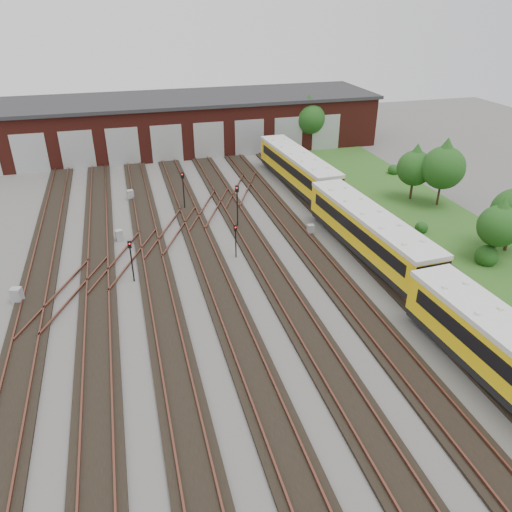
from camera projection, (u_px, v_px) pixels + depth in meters
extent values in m
plane|color=#4A4845|center=(265.00, 319.00, 30.95)|extent=(120.00, 120.00, 0.00)
cube|color=black|center=(23.00, 357.00, 27.60)|extent=(2.40, 70.00, 0.18)
cube|color=brown|center=(8.00, 356.00, 27.35)|extent=(0.10, 70.00, 0.15)
cube|color=brown|center=(36.00, 352.00, 27.69)|extent=(0.10, 70.00, 0.15)
cube|color=black|center=(98.00, 345.00, 28.54)|extent=(2.40, 70.00, 0.18)
cube|color=brown|center=(84.00, 344.00, 28.30)|extent=(0.10, 70.00, 0.15)
cube|color=brown|center=(110.00, 340.00, 28.64)|extent=(0.10, 70.00, 0.15)
cube|color=black|center=(168.00, 333.00, 29.49)|extent=(2.40, 70.00, 0.18)
cube|color=brown|center=(155.00, 333.00, 29.24)|extent=(0.10, 70.00, 0.15)
cube|color=brown|center=(180.00, 329.00, 29.58)|extent=(0.10, 70.00, 0.15)
cube|color=black|center=(234.00, 323.00, 30.43)|extent=(2.40, 70.00, 0.18)
cube|color=brown|center=(222.00, 322.00, 30.19)|extent=(0.10, 70.00, 0.15)
cube|color=brown|center=(245.00, 319.00, 30.52)|extent=(0.10, 70.00, 0.15)
cube|color=black|center=(296.00, 313.00, 31.38)|extent=(2.40, 70.00, 0.18)
cube|color=brown|center=(285.00, 312.00, 31.13)|extent=(0.10, 70.00, 0.15)
cube|color=brown|center=(306.00, 309.00, 31.47)|extent=(0.10, 70.00, 0.15)
cube|color=black|center=(354.00, 303.00, 32.32)|extent=(2.40, 70.00, 0.18)
cube|color=brown|center=(344.00, 303.00, 32.07)|extent=(0.10, 70.00, 0.15)
cube|color=brown|center=(364.00, 300.00, 32.41)|extent=(0.10, 70.00, 0.15)
cube|color=black|center=(409.00, 294.00, 33.26)|extent=(2.40, 70.00, 0.18)
cube|color=brown|center=(399.00, 294.00, 33.02)|extent=(0.10, 70.00, 0.15)
cube|color=brown|center=(419.00, 291.00, 33.35)|extent=(0.10, 70.00, 0.15)
cube|color=black|center=(461.00, 286.00, 34.21)|extent=(2.40, 70.00, 0.18)
cube|color=brown|center=(452.00, 286.00, 33.96)|extent=(0.10, 70.00, 0.15)
cube|color=brown|center=(470.00, 283.00, 34.30)|extent=(0.10, 70.00, 0.15)
cube|color=brown|center=(126.00, 258.00, 37.45)|extent=(5.40, 9.62, 0.15)
cube|color=brown|center=(172.00, 230.00, 41.80)|extent=(5.40, 9.62, 0.15)
cube|color=brown|center=(210.00, 208.00, 46.15)|extent=(5.40, 9.62, 0.15)
cube|color=brown|center=(67.00, 293.00, 33.10)|extent=(5.40, 9.62, 0.15)
cube|color=brown|center=(242.00, 189.00, 50.50)|extent=(5.40, 9.62, 0.15)
cube|color=#521B14|center=(177.00, 124.00, 63.59)|extent=(50.00, 12.00, 6.00)
cube|color=#2A2A2C|center=(175.00, 99.00, 62.11)|extent=(51.00, 12.50, 0.40)
cube|color=#A4A8AA|center=(30.00, 154.00, 54.83)|extent=(3.60, 0.12, 4.40)
cube|color=#A4A8AA|center=(78.00, 150.00, 56.01)|extent=(3.60, 0.12, 4.40)
cube|color=#A4A8AA|center=(123.00, 147.00, 57.19)|extent=(3.60, 0.12, 4.40)
cube|color=#A4A8AA|center=(167.00, 144.00, 58.37)|extent=(3.60, 0.12, 4.40)
cube|color=#A4A8AA|center=(209.00, 141.00, 59.55)|extent=(3.60, 0.12, 4.40)
cube|color=#A4A8AA|center=(249.00, 138.00, 60.72)|extent=(3.60, 0.12, 4.40)
cube|color=#A4A8AA|center=(288.00, 135.00, 61.90)|extent=(3.60, 0.12, 4.40)
cube|color=#A4A8AA|center=(326.00, 133.00, 63.08)|extent=(3.60, 0.12, 4.40)
cube|color=#25531B|center=(440.00, 222.00, 43.93)|extent=(8.00, 55.00, 0.05)
cube|color=black|center=(502.00, 368.00, 23.45)|extent=(0.83, 13.37, 0.86)
cube|color=black|center=(367.00, 247.00, 38.23)|extent=(3.20, 15.32, 0.61)
cube|color=orange|center=(369.00, 230.00, 37.57)|extent=(3.51, 15.34, 2.23)
cube|color=silver|center=(371.00, 215.00, 36.97)|extent=(3.61, 15.34, 0.30)
cube|color=black|center=(354.00, 230.00, 37.07)|extent=(0.83, 13.37, 0.86)
cube|color=black|center=(385.00, 225.00, 37.83)|extent=(0.83, 13.37, 0.86)
cube|color=black|center=(297.00, 180.00, 51.85)|extent=(3.20, 15.32, 0.61)
cube|color=orange|center=(298.00, 167.00, 51.19)|extent=(3.51, 15.34, 2.23)
cube|color=silver|center=(298.00, 155.00, 50.59)|extent=(3.61, 15.34, 0.30)
cube|color=black|center=(286.00, 166.00, 50.69)|extent=(0.83, 13.37, 0.86)
cube|color=black|center=(310.00, 163.00, 51.45)|extent=(0.83, 13.37, 0.86)
cylinder|color=black|center=(132.00, 265.00, 34.36)|extent=(0.10, 0.10, 2.62)
cube|color=black|center=(129.00, 245.00, 33.63)|extent=(0.26, 0.17, 0.50)
sphere|color=#FF150E|center=(129.00, 244.00, 33.50)|extent=(0.12, 0.12, 0.12)
cylinder|color=black|center=(236.00, 244.00, 37.60)|extent=(0.10, 0.10, 2.22)
cube|color=black|center=(235.00, 228.00, 36.97)|extent=(0.25, 0.17, 0.48)
sphere|color=#FF150E|center=(236.00, 227.00, 36.84)|extent=(0.11, 0.11, 0.11)
cylinder|color=black|center=(184.00, 194.00, 45.80)|extent=(0.11, 0.11, 3.04)
cube|color=black|center=(182.00, 175.00, 44.96)|extent=(0.32, 0.26, 0.56)
sphere|color=#FF150E|center=(183.00, 175.00, 44.81)|extent=(0.13, 0.13, 0.13)
cylinder|color=black|center=(237.00, 210.00, 42.24)|extent=(0.11, 0.11, 3.22)
cube|color=black|center=(237.00, 189.00, 41.35)|extent=(0.33, 0.26, 0.57)
sphere|color=#FF150E|center=(237.00, 188.00, 41.20)|extent=(0.14, 0.14, 0.14)
cube|color=#939598|center=(17.00, 296.00, 32.29)|extent=(0.79, 0.72, 1.10)
cube|color=#939598|center=(130.00, 195.00, 48.47)|extent=(0.67, 0.60, 0.97)
cube|color=#939598|center=(119.00, 235.00, 40.50)|extent=(0.65, 0.59, 0.91)
cube|color=#939598|center=(310.00, 230.00, 41.51)|extent=(0.55, 0.47, 0.88)
cube|color=#939598|center=(334.00, 212.00, 44.75)|extent=(0.66, 0.59, 0.94)
cylinder|color=#322016|center=(308.00, 140.00, 64.01)|extent=(0.24, 0.24, 2.13)
sphere|color=#194212|center=(309.00, 118.00, 62.68)|extent=(4.15, 4.15, 4.15)
cone|color=#194212|center=(309.00, 106.00, 61.98)|extent=(3.55, 3.55, 2.96)
cylinder|color=#322016|center=(411.00, 191.00, 48.37)|extent=(0.24, 0.24, 1.72)
sphere|color=#194212|center=(415.00, 168.00, 47.29)|extent=(3.35, 3.35, 3.35)
cone|color=#194212|center=(417.00, 156.00, 46.73)|extent=(2.87, 2.87, 2.39)
cylinder|color=#322016|center=(438.00, 195.00, 46.90)|extent=(0.21, 0.21, 2.02)
sphere|color=#194212|center=(443.00, 168.00, 45.64)|extent=(3.92, 3.92, 3.92)
cone|color=#194212|center=(446.00, 153.00, 44.98)|extent=(3.36, 3.36, 2.80)
cylinder|color=#322016|center=(493.00, 252.00, 37.20)|extent=(0.25, 0.25, 1.58)
sphere|color=#194212|center=(499.00, 226.00, 36.22)|extent=(3.07, 3.07, 3.07)
cone|color=#194212|center=(502.00, 212.00, 35.70)|extent=(2.63, 2.63, 2.19)
cylinder|color=#322016|center=(507.00, 240.00, 38.70)|extent=(0.26, 0.26, 1.80)
sphere|color=#194212|center=(487.00, 253.00, 36.88)|extent=(1.68, 1.68, 1.68)
sphere|color=#194212|center=(422.00, 226.00, 41.89)|extent=(1.07, 1.07, 1.07)
sphere|color=#194212|center=(394.00, 168.00, 55.31)|extent=(1.23, 1.23, 1.23)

